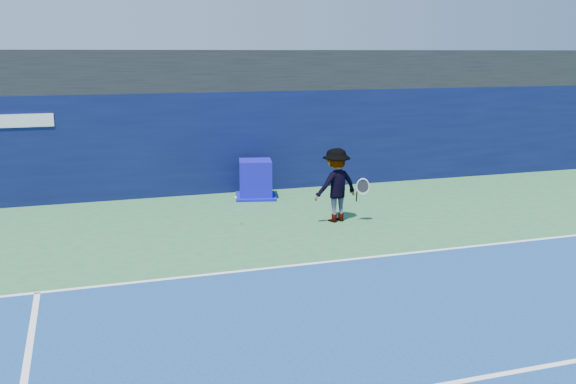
# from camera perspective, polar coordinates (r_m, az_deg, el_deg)

# --- Properties ---
(ground) EXTENTS (80.00, 80.00, 0.00)m
(ground) POSITION_cam_1_polar(r_m,az_deg,el_deg) (10.26, 7.36, -11.56)
(ground) COLOR #2F683C
(ground) RESTS_ON ground
(baseline) EXTENTS (24.00, 0.10, 0.01)m
(baseline) POSITION_cam_1_polar(r_m,az_deg,el_deg) (12.84, 1.60, -6.43)
(baseline) COLOR white
(baseline) RESTS_ON ground
(stadium_band) EXTENTS (36.00, 3.00, 1.20)m
(stadium_band) POSITION_cam_1_polar(r_m,az_deg,el_deg) (20.37, -6.56, 10.74)
(stadium_band) COLOR black
(stadium_band) RESTS_ON back_wall_assembly
(back_wall_assembly) EXTENTS (36.00, 1.03, 3.00)m
(back_wall_assembly) POSITION_cam_1_polar(r_m,az_deg,el_deg) (19.56, -5.82, 4.52)
(back_wall_assembly) COLOR #0B113D
(back_wall_assembly) RESTS_ON ground
(equipment_cart) EXTENTS (1.37, 1.37, 1.10)m
(equipment_cart) POSITION_cam_1_polar(r_m,az_deg,el_deg) (18.56, -2.91, 1.02)
(equipment_cart) COLOR #120CAD
(equipment_cart) RESTS_ON ground
(tennis_player) EXTENTS (1.42, 0.94, 1.84)m
(tennis_player) POSITION_cam_1_polar(r_m,az_deg,el_deg) (15.91, 4.30, 0.62)
(tennis_player) COLOR white
(tennis_player) RESTS_ON ground
(tennis_ball) EXTENTS (0.07, 0.07, 0.07)m
(tennis_ball) POSITION_cam_1_polar(r_m,az_deg,el_deg) (15.44, -4.68, -0.49)
(tennis_ball) COLOR yellow
(tennis_ball) RESTS_ON ground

